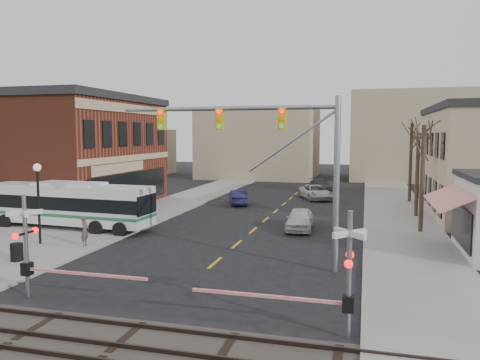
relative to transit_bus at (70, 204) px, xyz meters
name	(u,v)px	position (x,y,z in m)	size (l,w,h in m)	color
ground	(201,275)	(11.87, -7.38, -1.68)	(160.00, 160.00, 0.00)	black
sidewalk_west	(177,203)	(2.37, 12.62, -1.62)	(5.00, 60.00, 0.12)	gray
sidewalk_east	(396,212)	(21.37, 12.62, -1.62)	(5.00, 60.00, 0.12)	gray
ballast_strip	(106,355)	(11.87, -15.38, -1.65)	(160.00, 5.00, 0.06)	#332D28
rail_tracks	(106,352)	(11.87, -15.38, -1.56)	(160.00, 3.91, 0.14)	#2D231E
tree_east_a	(422,179)	(22.37, 4.62, 1.81)	(0.28, 0.28, 6.75)	#382B21
tree_east_b	(417,174)	(22.67, 10.62, 1.59)	(0.28, 0.28, 6.30)	#382B21
tree_east_c	(411,162)	(22.87, 18.62, 2.04)	(0.28, 0.28, 7.20)	#382B21
transit_bus	(70,204)	(0.00, 0.00, 0.00)	(11.60, 3.16, 2.95)	silver
traffic_signal_mast	(274,146)	(14.76, -5.35, 4.09)	(10.56, 0.30, 8.00)	gray
rr_crossing_west	(35,247)	(6.73, -11.78, 0.29)	(5.60, 1.36, 4.00)	gray
rr_crossing_east	(335,275)	(18.04, -12.38, 0.29)	(5.60, 1.36, 4.00)	gray
street_lamp	(38,187)	(1.22, -4.59, 1.67)	(0.44, 0.44, 4.55)	black
trash_bin	(17,252)	(2.51, -7.93, -1.13)	(0.60, 0.60, 0.86)	black
car_a	(300,219)	(14.78, 3.64, -0.97)	(1.68, 4.18, 1.42)	silver
car_b	(238,197)	(7.93, 13.34, -1.02)	(1.40, 4.01, 1.32)	#1B1B44
car_c	(316,192)	(14.28, 18.54, -0.99)	(2.28, 4.94, 1.37)	#B6B6B6
car_d	(320,185)	(14.09, 24.95, -1.02)	(1.86, 4.58, 1.33)	#383A3D
pedestrian_near	(85,231)	(3.97, -4.36, -0.71)	(0.62, 0.40, 1.69)	#564745
pedestrian_far	(89,213)	(1.16, 0.36, -0.62)	(0.92, 0.71, 1.89)	#2B2E4B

